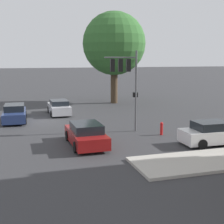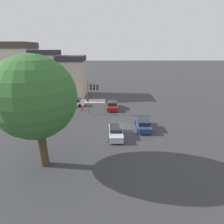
% 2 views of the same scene
% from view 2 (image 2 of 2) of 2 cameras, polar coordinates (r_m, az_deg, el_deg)
% --- Properties ---
extents(ground_plane, '(300.00, 300.00, 0.00)m').
position_cam_2_polar(ground_plane, '(26.47, 5.08, -4.80)').
color(ground_plane, '#333335').
extents(rowhouse_backdrop, '(7.50, 17.83, 12.42)m').
position_cam_2_polar(rowhouse_backdrop, '(45.45, -21.03, 11.83)').
color(rowhouse_backdrop, '#BCA893').
rests_on(rowhouse_backdrop, ground_plane).
extents(street_tree, '(7.41, 7.41, 10.76)m').
position_cam_2_polar(street_tree, '(16.80, -23.86, 4.27)').
color(street_tree, '#423323').
rests_on(street_tree, ground_plane).
extents(traffic_signal, '(0.60, 2.52, 5.91)m').
position_cam_2_polar(traffic_signal, '(30.28, -6.56, 6.95)').
color(traffic_signal, '#515456').
rests_on(traffic_signal, ground_plane).
extents(crossing_car_0, '(4.32, 1.92, 1.40)m').
position_cam_2_polar(crossing_car_0, '(23.28, 1.21, -6.54)').
color(crossing_car_0, '#B7B7BC').
rests_on(crossing_car_0, ground_plane).
extents(crossing_car_1, '(4.54, 2.08, 1.43)m').
position_cam_2_polar(crossing_car_1, '(33.85, 0.09, 2.17)').
color(crossing_car_1, maroon).
rests_on(crossing_car_1, ground_plane).
extents(crossing_car_2, '(4.56, 2.04, 1.46)m').
position_cam_2_polar(crossing_car_2, '(25.88, 10.08, -3.95)').
color(crossing_car_2, navy).
rests_on(crossing_car_2, ground_plane).
extents(parked_car_0, '(1.95, 4.13, 1.46)m').
position_cam_2_polar(parked_car_0, '(36.48, -12.17, 3.06)').
color(parked_car_0, silver).
rests_on(parked_car_0, ground_plane).
extents(parked_car_1, '(1.94, 4.45, 1.47)m').
position_cam_2_polar(parked_car_1, '(37.96, -20.16, 2.91)').
color(parked_car_1, '#4C5156').
rests_on(parked_car_1, ground_plane).
extents(parked_car_2, '(1.88, 4.79, 1.38)m').
position_cam_2_polar(parked_car_2, '(40.36, -28.74, 2.57)').
color(parked_car_2, maroon).
rests_on(parked_car_2, ground_plane).
extents(fire_hydrant, '(0.22, 0.22, 0.92)m').
position_cam_2_polar(fire_hydrant, '(33.27, -9.69, 1.20)').
color(fire_hydrant, red).
rests_on(fire_hydrant, ground_plane).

